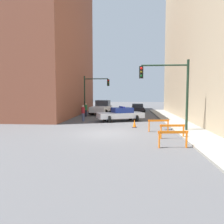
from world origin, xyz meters
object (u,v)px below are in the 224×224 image
(white_truck, at_px, (102,107))
(parked_car_near, at_px, (138,108))
(traffic_cone, at_px, (134,124))
(pedestrian_corner, at_px, (86,110))
(barrier_mid, at_px, (172,129))
(traffic_light_near, at_px, (171,84))
(traffic_light_far, at_px, (93,89))
(barrier_back, at_px, (159,123))
(barrier_front, at_px, (173,136))
(pedestrian_crossing, at_px, (83,113))
(police_car, at_px, (121,114))

(white_truck, relative_size, parked_car_near, 1.28)
(white_truck, xyz_separation_m, traffic_cone, (4.31, -11.90, -0.59))
(pedestrian_corner, distance_m, traffic_cone, 10.07)
(barrier_mid, bearing_deg, traffic_light_near, 81.91)
(traffic_light_far, bearing_deg, barrier_back, -60.59)
(barrier_front, relative_size, barrier_mid, 1.00)
(pedestrian_crossing, distance_m, traffic_cone, 6.44)
(traffic_light_near, height_order, barrier_front, traffic_light_near)
(pedestrian_corner, distance_m, barrier_mid, 14.99)
(traffic_light_near, height_order, pedestrian_crossing, traffic_light_near)
(traffic_light_far, xyz_separation_m, barrier_mid, (7.65, -15.15, -2.78))
(pedestrian_corner, xyz_separation_m, barrier_back, (7.56, -10.11, -0.24))
(barrier_front, bearing_deg, pedestrian_corner, 117.03)
(pedestrian_corner, bearing_deg, parked_car_near, -104.70)
(barrier_front, bearing_deg, traffic_light_near, 81.01)
(traffic_light_far, distance_m, barrier_mid, 17.20)
(traffic_light_far, bearing_deg, police_car, -58.27)
(traffic_light_near, bearing_deg, barrier_back, -169.74)
(police_car, bearing_deg, traffic_light_far, 9.61)
(barrier_back, bearing_deg, barrier_front, -88.79)
(traffic_light_far, bearing_deg, pedestrian_corner, -99.73)
(parked_car_near, distance_m, barrier_front, 21.82)
(white_truck, bearing_deg, barrier_back, -60.17)
(police_car, distance_m, pedestrian_crossing, 3.88)
(traffic_light_far, distance_m, traffic_cone, 12.40)
(traffic_light_far, xyz_separation_m, traffic_cone, (5.37, -10.74, -3.08))
(traffic_light_far, relative_size, police_car, 1.03)
(police_car, bearing_deg, white_truck, -0.93)
(white_truck, height_order, pedestrian_corner, white_truck)
(barrier_back, xyz_separation_m, traffic_cone, (-1.75, 1.90, -0.30))
(police_car, bearing_deg, pedestrian_corner, 26.04)
(white_truck, bearing_deg, parked_car_near, 37.19)
(traffic_light_far, relative_size, pedestrian_crossing, 3.13)
(traffic_light_near, height_order, barrier_mid, traffic_light_near)
(pedestrian_corner, relative_size, barrier_mid, 1.04)
(traffic_light_near, distance_m, barrier_mid, 3.97)
(barrier_front, bearing_deg, white_truck, 108.24)
(white_truck, xyz_separation_m, parked_car_near, (5.10, 3.08, -0.23))
(traffic_light_near, distance_m, parked_car_near, 17.06)
(white_truck, bearing_deg, traffic_light_near, -56.82)
(traffic_light_far, xyz_separation_m, barrier_back, (7.12, -12.64, -2.78))
(traffic_light_far, xyz_separation_m, police_car, (4.05, -6.54, -2.67))
(traffic_light_near, bearing_deg, pedestrian_corner, 130.41)
(pedestrian_corner, bearing_deg, white_truck, -82.47)
(pedestrian_crossing, xyz_separation_m, barrier_back, (6.93, -5.69, -0.24))
(traffic_light_far, relative_size, white_truck, 0.93)
(white_truck, bearing_deg, traffic_cone, -63.98)
(parked_car_near, bearing_deg, police_car, -99.49)
(traffic_light_near, distance_m, pedestrian_corner, 13.33)
(barrier_front, bearing_deg, pedestrian_crossing, 123.58)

